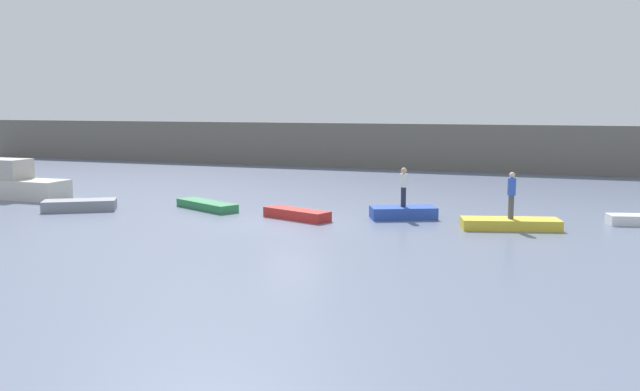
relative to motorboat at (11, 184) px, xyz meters
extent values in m
plane|color=slate|center=(16.79, -1.97, -0.75)|extent=(120.00, 120.00, 0.00)
cube|color=#666056|center=(16.79, 22.75, 0.97)|extent=(80.00, 1.20, 3.45)
cube|color=beige|center=(0.08, 0.00, -0.25)|extent=(6.22, 1.92, 1.00)
cube|color=#B2ADA3|center=(-0.25, 0.00, 0.77)|extent=(2.31, 1.58, 1.04)
cube|color=gray|center=(6.24, -2.26, -0.50)|extent=(3.39, 2.74, 0.49)
cube|color=#2D7F47|center=(11.60, 0.05, -0.57)|extent=(3.73, 2.54, 0.37)
cube|color=red|center=(16.58, -1.04, -0.54)|extent=(3.27, 1.96, 0.43)
cube|color=#2B4CAD|center=(20.84, 0.66, -0.50)|extent=(3.04, 2.28, 0.51)
cube|color=gold|center=(25.37, -0.33, -0.55)|extent=(3.98, 2.19, 0.41)
cylinder|color=#4C4C56|center=(25.37, -0.33, 0.13)|extent=(0.22, 0.22, 0.93)
cylinder|color=blue|center=(25.37, -0.33, 0.93)|extent=(0.32, 0.32, 0.68)
sphere|color=beige|center=(25.37, -0.33, 1.39)|extent=(0.23, 0.23, 0.23)
cylinder|color=#232838|center=(20.84, 0.66, 0.19)|extent=(0.22, 0.22, 0.85)
cylinder|color=white|center=(20.84, 0.66, 0.90)|extent=(0.32, 0.32, 0.58)
sphere|color=tan|center=(20.84, 0.66, 1.32)|extent=(0.26, 0.26, 0.26)
camera|label=1|loc=(27.19, -27.44, 4.11)|focal=37.79mm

